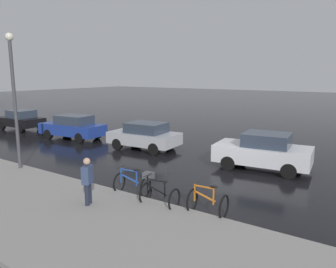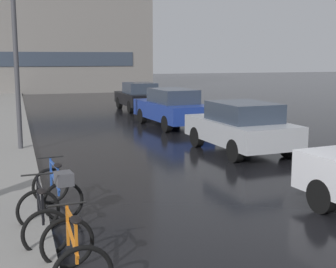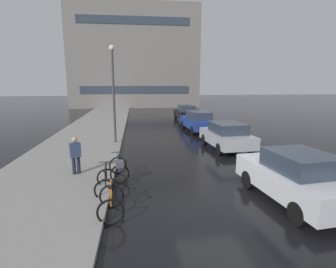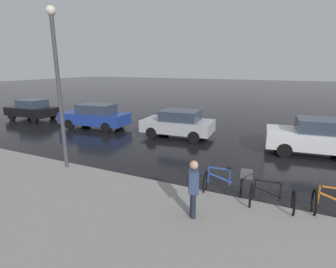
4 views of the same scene
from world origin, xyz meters
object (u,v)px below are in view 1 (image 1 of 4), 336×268
Objects in this scene: bicycle_third at (136,182)px; car_blue at (73,127)px; car_white at (263,151)px; bicycle_nearest at (208,202)px; bicycle_second at (160,195)px; streetlamp at (14,91)px; car_black at (21,120)px; car_silver at (145,136)px; pedestrian at (88,180)px.

bicycle_third is 11.20m from car_blue.
car_white is at bearing -24.90° from bicycle_third.
car_white reaches higher than bicycle_nearest.
bicycle_second is at bearing -105.81° from bicycle_third.
bicycle_third is 0.33× the size of car_blue.
car_blue is 7.58m from streetlamp.
car_black reaches higher than bicycle_third.
bicycle_second reaches higher than bicycle_nearest.
streetlamp is (-6.21, 8.66, 2.65)m from car_white.
car_white is 1.06× the size of car_silver.
bicycle_nearest is at bearing -91.09° from bicycle_third.
car_white reaches higher than bicycle_second.
pedestrian is (-1.70, 0.51, 0.43)m from bicycle_third.
car_blue is at bearing 90.83° from car_white.
pedestrian is (-7.47, -3.62, 0.15)m from car_silver.
bicycle_nearest is at bearing -113.59° from car_blue.
bicycle_second is at bearing -88.27° from streetlamp.
bicycle_second is 1.32m from bicycle_third.
car_blue reaches higher than car_black.
car_silver is 5.66m from car_blue.
car_black is at bearing 70.67° from bicycle_second.
bicycle_second is 18.28m from car_black.
bicycle_nearest is at bearing -86.60° from streetlamp.
streetlamp is (-0.58, 6.05, 2.98)m from bicycle_third.
car_black reaches higher than bicycle_nearest.
streetlamp reaches higher than bicycle_third.
streetlamp reaches higher than car_white.
bicycle_second is 0.81× the size of bicycle_third.
pedestrian is (-7.15, -9.27, 0.13)m from car_blue.
bicycle_third is at bearing -84.52° from streetlamp.
bicycle_nearest is 0.69× the size of pedestrian.
streetlamp reaches higher than bicycle_nearest.
car_blue is (5.50, 12.60, 0.39)m from bicycle_nearest.
car_white is (5.68, 0.21, 0.41)m from bicycle_nearest.
car_silver is at bearing 25.83° from pedestrian.
bicycle_second is at bearing -138.60° from car_silver.
streetlamp is at bearing 93.40° from bicycle_nearest.
car_silver is (6.13, 5.40, 0.38)m from bicycle_second.
pedestrian reaches higher than bicycle_third.
car_white is 1.12× the size of car_black.
car_blue is at bearing 93.21° from car_silver.
car_white reaches higher than car_blue.
car_silver reaches higher than bicycle_third.
car_black is 2.30× the size of pedestrian.
car_silver is 0.69× the size of streetlamp.
bicycle_third is at bearing -144.38° from car_silver.
car_blue is at bearing 31.76° from streetlamp.
pedestrian is at bearing 163.20° from bicycle_third.
bicycle_nearest is at bearing -63.66° from pedestrian.
bicycle_nearest is 9.40m from streetlamp.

